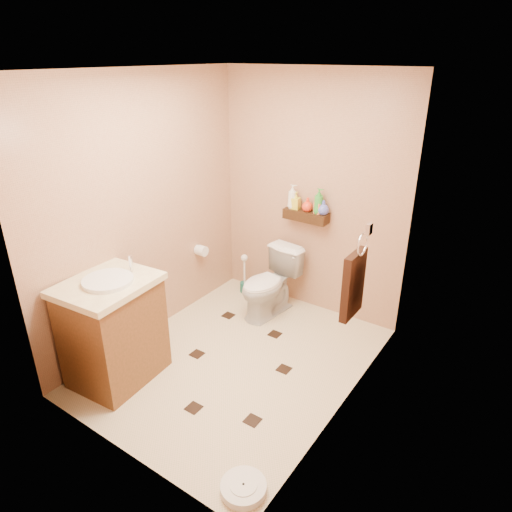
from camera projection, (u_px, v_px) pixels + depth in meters
The scene contains 20 objects.
ground at pixel (237, 360), 4.05m from camera, with size 2.50×2.50×0.00m, color beige.
wall_back at pixel (311, 196), 4.50m from camera, with size 2.00×0.04×2.40m, color tan.
wall_front at pixel (104, 300), 2.62m from camera, with size 2.00×0.04×2.40m, color tan.
wall_left at pixel (145, 211), 4.08m from camera, with size 0.04×2.50×2.40m, color tan.
wall_right at pixel (354, 266), 3.05m from camera, with size 0.04×2.50×2.40m, color tan.
ceiling at pixel (231, 69), 3.07m from camera, with size 2.00×2.50×0.02m, color silver.
wall_shelf at pixel (306, 216), 4.51m from camera, with size 0.46×0.14×0.10m, color #39230F.
floor_accents at pixel (239, 362), 4.02m from camera, with size 1.16×1.33×0.01m.
toilet at pixel (269, 284), 4.64m from camera, with size 0.39×0.68×0.69m, color white.
vanity at pixel (114, 329), 3.68m from camera, with size 0.66×0.78×1.03m.
bathroom_scale at pixel (243, 488), 2.84m from camera, with size 0.36×0.36×0.06m.
toilet_brush at pixel (245, 279), 5.15m from camera, with size 0.11×0.11×0.46m.
towel_ring at pixel (354, 282), 3.38m from camera, with size 0.12×0.30×0.76m.
toilet_paper at pixel (201, 250), 4.78m from camera, with size 0.12×0.11×0.12m.
bottle_a at pixel (292, 196), 4.53m from camera, with size 0.09×0.09×0.24m, color white.
bottle_b at pixel (296, 201), 4.52m from camera, with size 0.08×0.08×0.17m, color yellow.
bottle_c at pixel (307, 204), 4.46m from camera, with size 0.11×0.11×0.14m, color red.
bottle_d at pixel (319, 201), 4.38m from camera, with size 0.10×0.10×0.25m, color green.
bottle_e at pixel (319, 205), 4.39m from camera, with size 0.07×0.08×0.16m, color #DA7548.
bottle_f at pixel (323, 207), 4.37m from camera, with size 0.11×0.11×0.14m, color #515ECB.
Camera 1 is at (2.01, -2.64, 2.51)m, focal length 32.00 mm.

